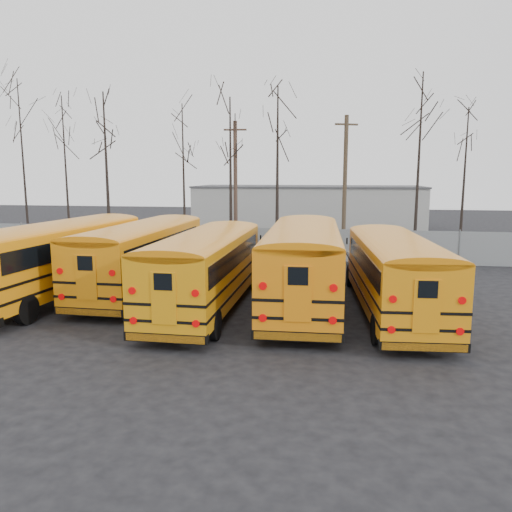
% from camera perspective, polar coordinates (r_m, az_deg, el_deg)
% --- Properties ---
extents(ground, '(120.00, 120.00, 0.00)m').
position_cam_1_polar(ground, '(19.71, -5.60, -6.27)').
color(ground, black).
rests_on(ground, ground).
extents(fence, '(40.00, 0.04, 2.00)m').
position_cam_1_polar(fence, '(31.03, 0.05, 1.41)').
color(fence, gray).
rests_on(fence, ground).
extents(distant_building, '(22.00, 8.00, 4.00)m').
position_cam_1_polar(distant_building, '(50.52, 5.98, 5.57)').
color(distant_building, '#A1A19C').
rests_on(distant_building, ground).
extents(bus_a, '(3.66, 12.09, 3.34)m').
position_cam_1_polar(bus_a, '(22.97, -21.58, 0.34)').
color(bus_a, black).
rests_on(bus_a, ground).
extents(bus_b, '(2.80, 11.52, 3.21)m').
position_cam_1_polar(bus_b, '(22.91, -12.74, 0.56)').
color(bus_b, black).
rests_on(bus_b, ground).
extents(bus_c, '(2.61, 11.29, 3.16)m').
position_cam_1_polar(bus_c, '(19.57, -5.56, -0.83)').
color(bus_c, black).
rests_on(bus_c, ground).
extents(bus_d, '(3.23, 12.18, 3.38)m').
position_cam_1_polar(bus_d, '(19.99, 5.45, -0.23)').
color(bus_d, black).
rests_on(bus_d, ground).
extents(bus_e, '(3.36, 11.13, 3.07)m').
position_cam_1_polar(bus_e, '(19.39, 15.53, -1.37)').
color(bus_e, black).
rests_on(bus_e, ground).
extents(utility_pole_left, '(1.58, 0.29, 8.89)m').
position_cam_1_polar(utility_pole_left, '(35.25, -2.36, 8.17)').
color(utility_pole_left, '#4A352A').
rests_on(utility_pole_left, ground).
extents(utility_pole_right, '(1.55, 0.75, 9.17)m').
position_cam_1_polar(utility_pole_right, '(34.77, 10.12, 8.26)').
color(utility_pole_right, '#443626').
rests_on(utility_pole_right, ground).
extents(tree_0, '(0.26, 0.26, 12.16)m').
position_cam_1_polar(tree_0, '(41.68, -25.06, 9.58)').
color(tree_0, black).
rests_on(tree_0, ground).
extents(tree_1, '(0.26, 0.26, 10.60)m').
position_cam_1_polar(tree_1, '(37.83, -20.89, 8.77)').
color(tree_1, black).
rests_on(tree_1, ground).
extents(tree_2, '(0.26, 0.26, 10.81)m').
position_cam_1_polar(tree_2, '(36.60, -16.69, 9.15)').
color(tree_2, black).
rests_on(tree_2, ground).
extents(tree_3, '(0.26, 0.26, 9.77)m').
position_cam_1_polar(tree_3, '(33.51, -8.26, 8.57)').
color(tree_3, black).
rests_on(tree_3, ground).
extents(tree_4, '(0.26, 0.26, 10.35)m').
position_cam_1_polar(tree_4, '(34.35, -2.92, 9.15)').
color(tree_4, black).
rests_on(tree_4, ground).
extents(tree_5, '(0.26, 0.26, 11.08)m').
position_cam_1_polar(tree_5, '(34.53, 2.46, 9.76)').
color(tree_5, black).
rests_on(tree_5, ground).
extents(tree_6, '(0.26, 0.26, 11.71)m').
position_cam_1_polar(tree_6, '(34.70, 18.08, 9.83)').
color(tree_6, black).
rests_on(tree_6, ground).
extents(tree_7, '(0.26, 0.26, 9.54)m').
position_cam_1_polar(tree_7, '(35.80, 22.67, 7.81)').
color(tree_7, black).
rests_on(tree_7, ground).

